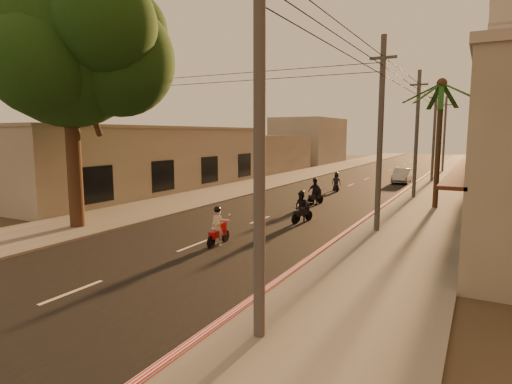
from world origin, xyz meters
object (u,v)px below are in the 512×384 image
Objects in this scene: palm_tree at (441,91)px; parked_car at (402,176)px; scooter_red at (218,228)px; scooter_mid_a at (302,208)px; scooter_mid_b at (315,193)px; scooter_far_a at (336,183)px; broadleaf_tree at (76,50)px.

parked_car is (-4.21, 13.89, -6.47)m from palm_tree.
scooter_red is 0.40× the size of parked_car.
scooter_mid_b reaches higher than scooter_mid_a.
scooter_mid_a reaches higher than parked_car.
scooter_mid_a reaches higher than scooter_red.
parked_car is at bearing 91.82° from scooter_mid_b.
scooter_mid_a is at bearing -64.55° from scooter_mid_b.
scooter_red is 18.59m from scooter_far_a.
palm_tree is at bearing 43.48° from broadleaf_tree.
scooter_mid_a is 1.08× the size of scooter_far_a.
scooter_far_a is 0.38× the size of parked_car.
scooter_mid_b is (-7.11, -1.95, -6.34)m from palm_tree.
scooter_mid_b reaches higher than scooter_red.
palm_tree is 11.43m from scooter_mid_a.
scooter_red reaches higher than parked_car.
parked_car is (3.66, 8.78, -0.04)m from scooter_far_a.
scooter_mid_a is (8.82, 6.33, -7.70)m from broadleaf_tree.
scooter_mid_a is at bearing 74.99° from scooter_red.
parked_car is at bearing 106.88° from palm_tree.
scooter_mid_a is 21.46m from parked_car.
parked_car is at bearing 100.04° from scooter_mid_a.
broadleaf_tree reaches higher than palm_tree.
broadleaf_tree is at bearing -130.04° from scooter_mid_a.
palm_tree reaches higher than scooter_mid_a.
scooter_mid_a is (1.35, 5.95, 0.05)m from scooter_red.
broadleaf_tree is at bearing -112.56° from parked_car.
scooter_red is 1.08× the size of scooter_far_a.
scooter_red is 0.94× the size of scooter_mid_b.
palm_tree is 9.72m from scooter_mid_b.
scooter_red is 6.10m from scooter_mid_a.
broadleaf_tree is 7.11× the size of scooter_red.
palm_tree is (14.61, 13.86, -1.33)m from broadleaf_tree.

